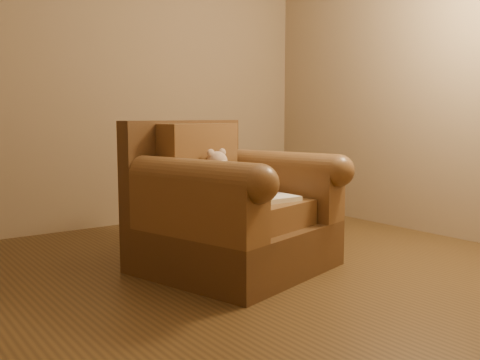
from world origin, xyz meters
TOP-DOWN VIEW (x-y plane):
  - floor at (0.00, 0.00)m, footprint 4.00×4.00m
  - armchair at (0.11, 0.33)m, footprint 1.24×1.21m
  - teddy_bear at (0.09, 0.41)m, footprint 0.23×0.26m
  - guidebook at (0.21, 0.10)m, footprint 0.39×0.24m
  - side_table at (0.92, 0.46)m, footprint 0.43×0.43m

SIDE VIEW (x-z plane):
  - floor at x=0.00m, z-range 0.00..0.00m
  - side_table at x=0.92m, z-range 0.02..0.63m
  - armchair at x=0.11m, z-range -0.10..0.82m
  - guidebook at x=0.21m, z-range 0.44..0.47m
  - teddy_bear at x=0.09m, z-range 0.40..0.71m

